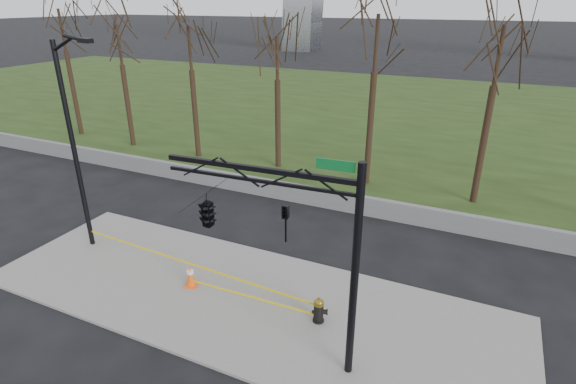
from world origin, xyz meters
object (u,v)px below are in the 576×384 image
at_px(street_light, 74,135).
at_px(traffic_signal_mast, 233,215).
at_px(traffic_cone, 191,276).
at_px(fire_hydrant, 319,310).

height_order(street_light, traffic_signal_mast, street_light).
bearing_deg(traffic_signal_mast, street_light, 160.93).
xyz_separation_m(traffic_cone, street_light, (-5.18, 0.66, 4.20)).
height_order(traffic_cone, street_light, street_light).
height_order(fire_hydrant, traffic_signal_mast, traffic_signal_mast).
xyz_separation_m(street_light, traffic_signal_mast, (8.08, -2.26, -0.55)).
distance_m(fire_hydrant, street_light, 10.74).
height_order(traffic_cone, traffic_signal_mast, traffic_signal_mast).
height_order(fire_hydrant, street_light, street_light).
relative_size(traffic_cone, traffic_signal_mast, 0.13).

